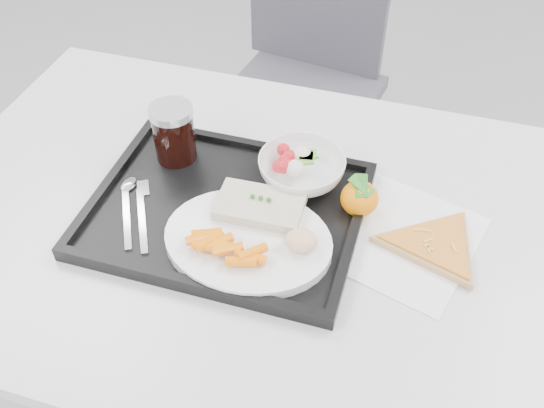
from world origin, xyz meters
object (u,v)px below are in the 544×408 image
object	(u,v)px
table	(263,245)
pizza_slice	(435,245)
dinner_plate	(248,241)
cola_glass	(174,132)
salad_bowl	(302,169)
chair	(306,61)
tangerine	(360,198)
tray	(226,211)

from	to	relation	value
table	pizza_slice	size ratio (longest dim) A/B	4.99
dinner_plate	cola_glass	xyz separation A→B (m)	(-0.19, 0.17, 0.05)
dinner_plate	salad_bowl	bearing A→B (deg)	76.62
chair	tangerine	xyz separation A→B (m)	(0.29, -0.78, 0.25)
table	dinner_plate	bearing A→B (deg)	-89.99
table	dinner_plate	size ratio (longest dim) A/B	4.44
tray	tangerine	size ratio (longest dim) A/B	5.86
chair	pizza_slice	world-z (taller)	chair
chair	dinner_plate	size ratio (longest dim) A/B	3.44
tangerine	pizza_slice	size ratio (longest dim) A/B	0.32
tray	tangerine	bearing A→B (deg)	17.79
tray	cola_glass	world-z (taller)	cola_glass
chair	cola_glass	bearing A→B (deg)	-94.66
chair	pizza_slice	bearing A→B (deg)	-63.00
salad_bowl	cola_glass	xyz separation A→B (m)	(-0.24, -0.01, 0.03)
chair	salad_bowl	xyz separation A→B (m)	(0.18, -0.74, 0.25)
tray	salad_bowl	bearing A→B (deg)	46.45
chair	tray	distance (m)	0.88
dinner_plate	salad_bowl	distance (m)	0.18
chair	pizza_slice	size ratio (longest dim) A/B	3.86
salad_bowl	pizza_slice	size ratio (longest dim) A/B	0.63
chair	dinner_plate	xyz separation A→B (m)	(0.13, -0.91, 0.24)
chair	cola_glass	distance (m)	0.80
salad_bowl	pizza_slice	xyz separation A→B (m)	(0.24, -0.08, -0.03)
cola_glass	table	bearing A→B (deg)	-25.58
table	tangerine	world-z (taller)	tangerine
salad_bowl	tangerine	world-z (taller)	tangerine
cola_glass	tangerine	size ratio (longest dim) A/B	1.41
dinner_plate	salad_bowl	size ratio (longest dim) A/B	1.78
tangerine	tray	bearing A→B (deg)	-162.21
tray	tangerine	world-z (taller)	tangerine
table	chair	world-z (taller)	chair
pizza_slice	dinner_plate	bearing A→B (deg)	-162.58
table	salad_bowl	world-z (taller)	salad_bowl
chair	cola_glass	xyz separation A→B (m)	(-0.06, -0.75, 0.28)
dinner_plate	cola_glass	distance (m)	0.26
chair	salad_bowl	bearing A→B (deg)	-76.68
table	chair	size ratio (longest dim) A/B	1.29
chair	tray	xyz separation A→B (m)	(0.07, -0.85, 0.22)
dinner_plate	tangerine	world-z (taller)	tangerine
tray	dinner_plate	xyz separation A→B (m)	(0.06, -0.07, 0.02)
chair	tangerine	bearing A→B (deg)	-69.86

